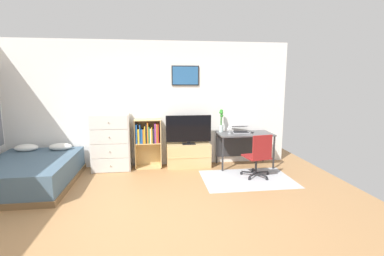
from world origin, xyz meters
The scene contains 14 objects.
ground_plane centered at (0.00, 0.00, 0.00)m, with size 7.20×7.20×0.00m, color #A87A4C.
wall_back_with_posters centered at (0.01, 2.43, 1.35)m, with size 6.12×0.09×2.70m.
area_rug centered at (1.82, 1.24, 0.00)m, with size 1.70×1.20×0.01m, color #B2B7BC.
bed centered at (-2.13, 1.40, 0.25)m, with size 1.48×1.95×0.61m.
dresser centered at (-0.83, 2.15, 0.60)m, with size 0.79×0.46×1.20m.
bookshelf centered at (-0.07, 2.21, 0.64)m, with size 0.56×0.30×1.06m.
tv_stand centered at (0.80, 2.17, 0.25)m, with size 0.94×0.41×0.51m.
television centered at (0.80, 2.15, 0.83)m, with size 0.98×0.16×0.63m.
desk centered at (2.02, 2.13, 0.61)m, with size 1.17×0.63×0.74m.
office_chair centered at (2.06, 1.28, 0.46)m, with size 0.58×0.57×0.86m.
laptop centered at (1.96, 2.17, 0.80)m, with size 0.38×0.41×0.15m.
computer_mouse centered at (2.19, 2.04, 0.76)m, with size 0.06×0.10×0.03m, color #262628.
bamboo_vase centered at (1.54, 2.25, 1.00)m, with size 0.09×0.10×0.51m.
wine_glass centered at (1.66, 2.01, 0.87)m, with size 0.07×0.07×0.18m.
Camera 1 is at (0.11, -3.66, 1.85)m, focal length 25.90 mm.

